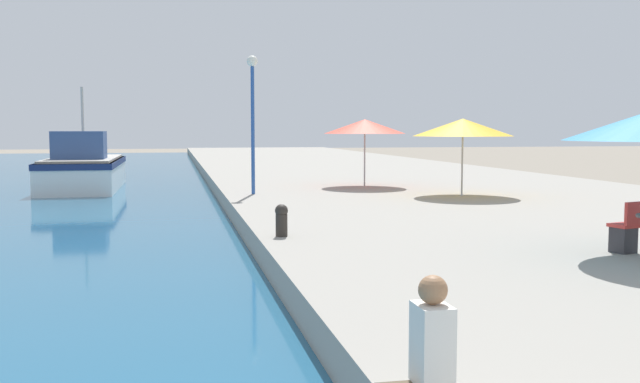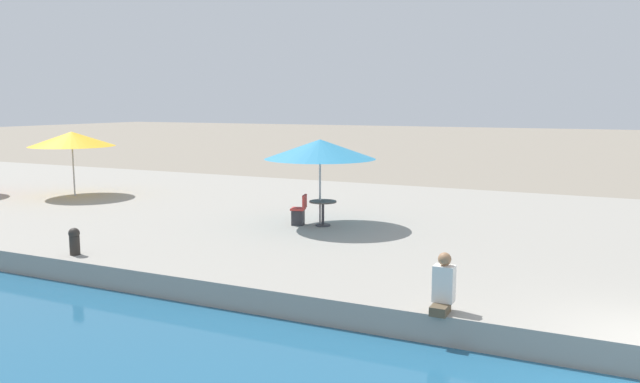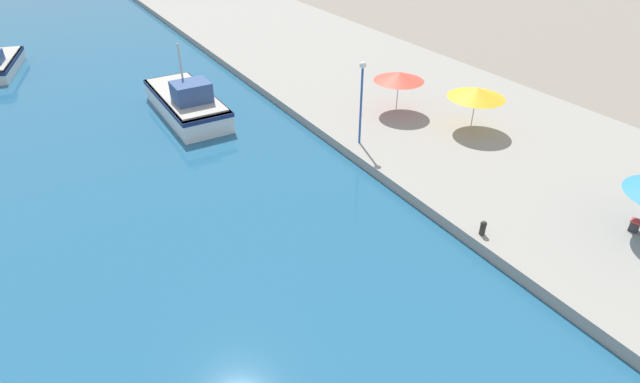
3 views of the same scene
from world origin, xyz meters
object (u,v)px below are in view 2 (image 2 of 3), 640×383
Objects in this scene: cafe_umbrella_white at (72,139)px; cafe_table at (323,208)px; mooring_bollard at (74,240)px; cafe_umbrella_pink at (320,149)px; cafe_chair_left at (299,214)px; person_at_quay at (443,286)px.

cafe_table is (-1.30, -11.38, -1.68)m from cafe_umbrella_white.
mooring_bollard is (-7.06, -7.58, -1.86)m from cafe_umbrella_white.
cafe_umbrella_pink is at bearing -32.03° from mooring_bollard.
mooring_bollard is (-5.58, 3.11, 0.02)m from cafe_chair_left.
cafe_table is 0.75m from cafe_chair_left.
cafe_umbrella_pink is 11.31m from cafe_umbrella_white.
cafe_umbrella_white is 11.58m from cafe_table.
cafe_umbrella_white reaches higher than person_at_quay.
cafe_umbrella_white is 18.14m from person_at_quay.
cafe_umbrella_white is 3.55× the size of cafe_chair_left.
person_at_quay is (-5.97, -5.14, -0.08)m from cafe_table.
cafe_umbrella_pink is at bearing 41.03° from person_at_quay.
cafe_table is at bearing -90.00° from cafe_chair_left.
mooring_bollard is at bearing 88.67° from person_at_quay.
cafe_umbrella_white is at bearing 66.93° from cafe_chair_left.
cafe_table reaches higher than mooring_bollard.
cafe_umbrella_white reaches higher than cafe_table.
cafe_table is 6.91m from mooring_bollard.
cafe_umbrella_white is at bearing 47.00° from mooring_bollard.
cafe_umbrella_white is 3.13× the size of person_at_quay.
cafe_umbrella_pink is 7.17m from mooring_bollard.
person_at_quay is (-6.07, -5.28, -1.79)m from cafe_umbrella_pink.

